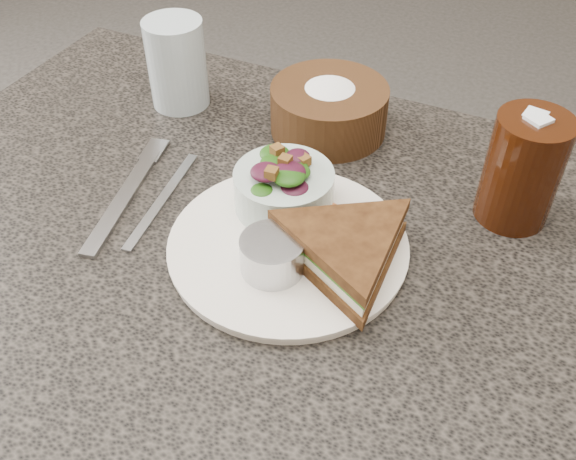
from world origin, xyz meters
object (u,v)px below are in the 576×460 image
(water_glass, at_px, (177,63))
(dressing_ramekin, at_px, (272,255))
(sandwich, at_px, (346,249))
(cola_glass, at_px, (524,165))
(dinner_plate, at_px, (288,246))
(dining_table, at_px, (272,415))
(bread_basket, at_px, (329,102))
(salad_bowl, at_px, (284,184))

(water_glass, bearing_deg, dressing_ramekin, -43.03)
(sandwich, relative_size, water_glass, 1.44)
(cola_glass, distance_m, water_glass, 0.48)
(sandwich, bearing_deg, cola_glass, 78.43)
(dinner_plate, relative_size, water_glass, 2.11)
(dining_table, distance_m, water_glass, 0.54)
(sandwich, relative_size, bread_basket, 1.13)
(dinner_plate, relative_size, sandwich, 1.47)
(dinner_plate, height_order, cola_glass, cola_glass)
(dressing_ramekin, bearing_deg, dining_table, 123.87)
(dinner_plate, xyz_separation_m, cola_glass, (0.21, 0.16, 0.07))
(dressing_ramekin, bearing_deg, salad_bowl, 108.54)
(salad_bowl, bearing_deg, cola_glass, 24.71)
(sandwich, xyz_separation_m, dressing_ramekin, (-0.07, -0.04, -0.00))
(sandwich, bearing_deg, dressing_ramekin, -123.57)
(dinner_plate, relative_size, cola_glass, 1.83)
(dining_table, distance_m, salad_bowl, 0.42)
(bread_basket, bearing_deg, dining_table, -85.21)
(salad_bowl, height_order, water_glass, water_glass)
(dining_table, height_order, water_glass, water_glass)
(dining_table, height_order, dressing_ramekin, dressing_ramekin)
(dining_table, distance_m, dressing_ramekin, 0.41)
(salad_bowl, relative_size, cola_glass, 0.80)
(dressing_ramekin, xyz_separation_m, cola_glass, (0.21, 0.21, 0.04))
(dinner_plate, bearing_deg, salad_bowl, 119.41)
(dinner_plate, bearing_deg, dressing_ramekin, -87.36)
(dinner_plate, height_order, bread_basket, bread_basket)
(salad_bowl, relative_size, bread_basket, 0.73)
(dinner_plate, xyz_separation_m, salad_bowl, (-0.03, 0.05, 0.04))
(dinner_plate, distance_m, salad_bowl, 0.07)
(sandwich, bearing_deg, dinner_plate, -156.95)
(bread_basket, xyz_separation_m, water_glass, (-0.22, -0.02, 0.02))
(dining_table, relative_size, water_glass, 8.08)
(dinner_plate, distance_m, dressing_ramekin, 0.05)
(dining_table, bearing_deg, salad_bowl, 90.13)
(dining_table, xyz_separation_m, cola_glass, (0.24, 0.16, 0.45))
(water_glass, bearing_deg, cola_glass, -5.50)
(dining_table, bearing_deg, sandwich, -6.57)
(salad_bowl, relative_size, dressing_ramekin, 1.70)
(dining_table, bearing_deg, cola_glass, 33.49)
(cola_glass, relative_size, water_glass, 1.15)
(dining_table, distance_m, sandwich, 0.42)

